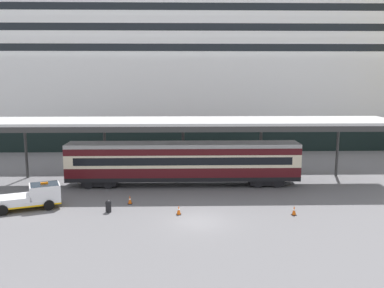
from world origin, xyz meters
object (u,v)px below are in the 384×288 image
(cruise_ship, at_px, (73,59))
(service_truck, at_px, (33,196))
(traffic_cone_near, at_px, (130,200))
(traffic_cone_far, at_px, (179,210))
(quay_bollard, at_px, (108,206))
(traffic_cone_mid, at_px, (294,210))
(train_carriage, at_px, (183,162))

(cruise_ship, distance_m, service_truck, 40.47)
(traffic_cone_near, relative_size, traffic_cone_far, 0.99)
(traffic_cone_far, xyz_separation_m, quay_bollard, (-5.42, 0.72, 0.16))
(cruise_ship, xyz_separation_m, traffic_cone_far, (17.52, -40.03, -12.60))
(quay_bollard, bearing_deg, traffic_cone_mid, -4.24)
(traffic_cone_near, bearing_deg, service_truck, -173.24)
(service_truck, xyz_separation_m, traffic_cone_mid, (20.27, -2.16, -0.63))
(traffic_cone_mid, relative_size, quay_bollard, 0.76)
(traffic_cone_far, bearing_deg, cruise_ship, 113.63)
(train_carriage, xyz_separation_m, traffic_cone_mid, (8.32, -8.80, -1.94))
(traffic_cone_far, relative_size, quay_bollard, 0.76)
(traffic_cone_near, distance_m, traffic_cone_far, 4.85)
(traffic_cone_mid, distance_m, quay_bollard, 14.16)
(traffic_cone_near, height_order, traffic_cone_far, traffic_cone_far)
(cruise_ship, relative_size, traffic_cone_mid, 200.38)
(service_truck, relative_size, traffic_cone_mid, 7.60)
(traffic_cone_far, bearing_deg, train_carriage, 87.41)
(train_carriage, height_order, traffic_cone_near, train_carriage)
(traffic_cone_mid, height_order, traffic_cone_far, traffic_cone_mid)
(cruise_ship, xyz_separation_m, train_carriage, (17.90, -31.56, -10.65))
(traffic_cone_near, distance_m, traffic_cone_mid, 13.07)
(service_truck, distance_m, traffic_cone_near, 7.63)
(train_carriage, bearing_deg, traffic_cone_far, -92.59)
(train_carriage, relative_size, traffic_cone_near, 30.55)
(traffic_cone_mid, distance_m, traffic_cone_far, 8.71)
(service_truck, xyz_separation_m, quay_bollard, (6.15, -1.11, -0.47))
(cruise_ship, bearing_deg, quay_bollard, -72.90)
(cruise_ship, relative_size, quay_bollard, 153.18)
(cruise_ship, xyz_separation_m, service_truck, (5.95, -38.20, -11.96))
(traffic_cone_far, height_order, quay_bollard, quay_bollard)
(cruise_ship, bearing_deg, train_carriage, -60.44)
(traffic_cone_mid, bearing_deg, traffic_cone_far, 177.86)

